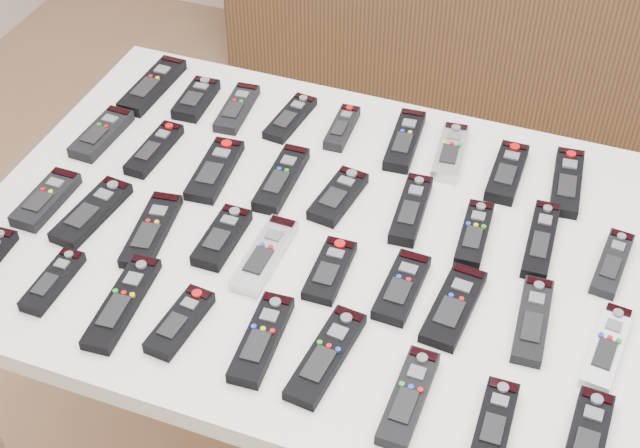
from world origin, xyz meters
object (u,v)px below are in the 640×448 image
(remote_14, at_px, (411,209))
(remote_27, at_px, (607,347))
(remote_22, at_px, (265,255))
(remote_17, at_px, (612,263))
(remote_8, at_px, (567,182))
(remote_31, at_px, (180,322))
(remote_35, at_px, (495,422))
(remote_3, at_px, (290,118))
(remote_13, at_px, (338,196))
(remote_7, at_px, (507,172))
(remote_36, at_px, (587,438))
(remote_4, at_px, (342,128))
(remote_25, at_px, (454,306))
(remote_9, at_px, (102,134))
(remote_21, at_px, (222,237))
(remote_30, at_px, (122,303))
(remote_26, at_px, (533,320))
(remote_16, at_px, (541,240))
(remote_5, at_px, (405,140))
(remote_20, at_px, (152,230))
(remote_29, at_px, (53,281))
(remote_6, at_px, (450,152))
(remote_23, at_px, (330,270))
(remote_18, at_px, (46,199))
(remote_15, at_px, (474,234))
(remote_1, at_px, (196,99))
(remote_33, at_px, (326,356))
(remote_0, at_px, (153,86))
(table, at_px, (320,255))
(remote_24, at_px, (402,287))
(remote_12, at_px, (281,179))
(remote_19, at_px, (92,212))
(remote_10, at_px, (154,149))
(remote_2, at_px, (237,108))
(remote_34, at_px, (408,397))
(remote_32, at_px, (262,339))
(remote_11, at_px, (215,170))

(remote_14, distance_m, remote_27, 0.43)
(remote_22, bearing_deg, remote_17, 19.53)
(remote_14, bearing_deg, remote_8, 31.05)
(remote_31, xyz_separation_m, remote_35, (0.52, -0.01, -0.00))
(remote_3, distance_m, remote_13, 0.27)
(remote_7, height_order, remote_36, same)
(remote_4, bearing_deg, remote_25, -52.28)
(remote_8, relative_size, remote_9, 1.17)
(remote_7, xyz_separation_m, remote_13, (-0.28, -0.18, -0.00))
(remote_21, xyz_separation_m, remote_30, (-0.09, -0.20, -0.00))
(remote_8, height_order, remote_26, same)
(remote_17, bearing_deg, remote_16, 179.56)
(remote_8, distance_m, remote_35, 0.59)
(remote_5, distance_m, remote_20, 0.54)
(remote_30, bearing_deg, remote_29, 175.24)
(remote_6, xyz_separation_m, remote_17, (0.34, -0.20, -0.00))
(remote_26, relative_size, remote_29, 1.27)
(remote_7, distance_m, remote_26, 0.37)
(remote_5, relative_size, remote_31, 1.28)
(remote_5, bearing_deg, remote_23, -97.15)
(remote_18, bearing_deg, remote_15, 14.42)
(remote_1, xyz_separation_m, remote_4, (0.33, 0.01, -0.00))
(remote_20, height_order, remote_35, remote_35)
(remote_20, relative_size, remote_27, 1.06)
(remote_6, height_order, remote_35, remote_6)
(remote_17, relative_size, remote_33, 0.81)
(remote_4, relative_size, remote_25, 0.77)
(remote_36, bearing_deg, remote_25, 145.71)
(remote_0, xyz_separation_m, remote_9, (-0.01, -0.19, 0.00))
(remote_21, relative_size, remote_33, 0.76)
(remote_3, xyz_separation_m, remote_14, (0.32, -0.19, 0.00))
(remote_23, bearing_deg, remote_30, -148.78)
(table, xyz_separation_m, remote_21, (-0.15, -0.09, 0.07))
(remote_14, xyz_separation_m, remote_24, (0.04, -0.19, -0.00))
(table, height_order, remote_12, remote_12)
(remote_24, bearing_deg, remote_19, -176.51)
(remote_0, bearing_deg, remote_10, -59.06)
(remote_16, height_order, remote_35, same)
(remote_5, height_order, remote_13, remote_5)
(remote_1, height_order, remote_2, remote_1)
(remote_15, height_order, remote_29, remote_15)
(remote_25, distance_m, remote_34, 0.20)
(remote_15, xyz_separation_m, remote_17, (0.24, 0.01, -0.00))
(remote_19, relative_size, remote_29, 1.26)
(remote_9, distance_m, remote_20, 0.32)
(remote_26, relative_size, remote_32, 1.00)
(remote_15, relative_size, remote_24, 1.03)
(remote_18, bearing_deg, remote_17, 12.08)
(remote_0, bearing_deg, remote_23, -33.33)
(remote_4, height_order, remote_11, remote_4)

